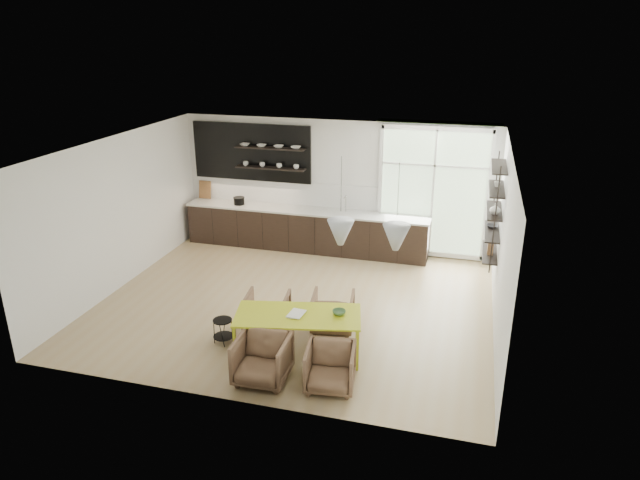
{
  "coord_description": "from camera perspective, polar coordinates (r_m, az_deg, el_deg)",
  "views": [
    {
      "loc": [
        2.92,
        -8.95,
        4.79
      ],
      "look_at": [
        0.3,
        0.6,
        1.05
      ],
      "focal_mm": 32.0,
      "sensor_mm": 36.0,
      "label": 1
    }
  ],
  "objects": [
    {
      "name": "table_bowl",
      "position": [
        8.69,
        1.92,
        -7.24
      ],
      "size": [
        0.21,
        0.21,
        0.06
      ],
      "primitive_type": "imported",
      "rotation": [
        0.0,
        0.0,
        0.02
      ],
      "color": "#4A7246",
      "rests_on": "dining_table"
    },
    {
      "name": "armchair_front_left",
      "position": [
        8.31,
        -5.79,
        -11.76
      ],
      "size": [
        0.76,
        0.78,
        0.69
      ],
      "primitive_type": "imported",
      "rotation": [
        0.0,
        0.0,
        0.03
      ],
      "color": "brown",
      "rests_on": "ground"
    },
    {
      "name": "dining_table",
      "position": [
        8.72,
        -2.22,
        -7.73
      ],
      "size": [
        2.03,
        1.23,
        0.69
      ],
      "rotation": [
        0.0,
        0.0,
        0.21
      ],
      "color": "#B3BD1A",
      "rests_on": "ground"
    },
    {
      "name": "armchair_back_right",
      "position": [
        9.57,
        1.29,
        -7.18
      ],
      "size": [
        0.78,
        0.79,
        0.64
      ],
      "primitive_type": "imported",
      "rotation": [
        0.0,
        0.0,
        3.28
      ],
      "color": "brown",
      "rests_on": "ground"
    },
    {
      "name": "kitchen_run",
      "position": [
        12.89,
        -1.83,
        1.69
      ],
      "size": [
        5.54,
        0.69,
        2.75
      ],
      "color": "black",
      "rests_on": "ground"
    },
    {
      "name": "right_shelving",
      "position": [
        10.61,
        17.01,
        2.54
      ],
      "size": [
        0.26,
        1.22,
        1.9
      ],
      "color": "black",
      "rests_on": "ground"
    },
    {
      "name": "armchair_back_left",
      "position": [
        9.57,
        -5.32,
        -7.22
      ],
      "size": [
        0.78,
        0.8,
        0.66
      ],
      "primitive_type": "imported",
      "rotation": [
        0.0,
        0.0,
        3.27
      ],
      "color": "brown",
      "rests_on": "ground"
    },
    {
      "name": "armchair_front_right",
      "position": [
        8.14,
        1.02,
        -12.63
      ],
      "size": [
        0.76,
        0.78,
        0.63
      ],
      "primitive_type": "imported",
      "rotation": [
        0.0,
        0.0,
        0.13
      ],
      "color": "brown",
      "rests_on": "ground"
    },
    {
      "name": "wire_stool",
      "position": [
        9.33,
        -9.69,
        -8.66
      ],
      "size": [
        0.33,
        0.33,
        0.41
      ],
      "rotation": [
        0.0,
        0.0,
        0.31
      ],
      "color": "black",
      "rests_on": "ground"
    },
    {
      "name": "room",
      "position": [
        10.84,
        2.11,
        2.77
      ],
      "size": [
        7.02,
        6.01,
        2.91
      ],
      "color": "tan",
      "rests_on": "ground"
    },
    {
      "name": "table_book",
      "position": [
        8.72,
        -3.07,
        -7.27
      ],
      "size": [
        0.25,
        0.32,
        0.03
      ],
      "primitive_type": "imported",
      "rotation": [
        0.0,
        0.0,
        -0.09
      ],
      "color": "white",
      "rests_on": "dining_table"
    }
  ]
}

